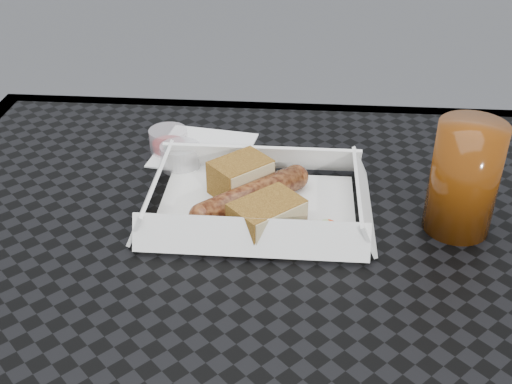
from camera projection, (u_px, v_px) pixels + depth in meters
patio_table at (237, 323)px, 0.68m from camera, size 0.80×0.80×0.74m
food_tray at (257, 208)px, 0.72m from camera, size 0.22×0.15×0.00m
bratwurst at (251, 196)px, 0.71m from camera, size 0.13×0.12×0.03m
bread_near at (241, 177)px, 0.74m from camera, size 0.08×0.08×0.04m
bread_far at (267, 217)px, 0.67m from camera, size 0.09×0.08×0.04m
veg_garnish at (318, 230)px, 0.68m from camera, size 0.03×0.03×0.00m
napkin at (204, 150)px, 0.84m from camera, size 0.14×0.14×0.00m
condiment_cup_sauce at (169, 140)px, 0.84m from camera, size 0.05×0.05×0.03m
condiment_cup_empty at (180, 156)px, 0.80m from camera, size 0.05×0.05×0.03m
drink_glass at (464, 178)px, 0.66m from camera, size 0.07×0.07×0.12m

